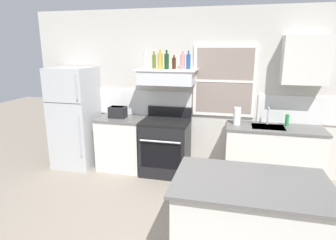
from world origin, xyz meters
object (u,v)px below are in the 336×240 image
Objects in this scene: bottle_rose_pink at (183,61)px; dish_soap_bottle at (287,120)px; bottle_olive_oil_square at (154,61)px; bottle_brown_stout at (174,63)px; stove_range at (166,147)px; kitchen_island at (248,225)px; refrigerator at (75,118)px; bottle_clear_tall at (146,60)px; bottle_blue_liqueur at (188,61)px; bottle_champagne_gold_foil at (160,61)px; bottle_dark_green_wine at (167,61)px; toaster at (118,112)px; paper_towel_roll at (237,116)px.

dish_soap_bottle is at bearing -0.50° from bottle_rose_pink.
bottle_olive_oil_square is 1.25× the size of bottle_brown_stout.
stove_range is 2.32m from kitchen_island.
dish_soap_bottle is at bearing 2.60° from refrigerator.
bottle_rose_pink is (1.89, 0.17, 0.99)m from refrigerator.
bottle_brown_stout is at bearing 35.90° from stove_range.
bottle_blue_liqueur is at bearing 3.15° from bottle_clear_tall.
bottle_dark_green_wine is at bearing -20.60° from bottle_champagne_gold_foil.
bottle_brown_stout is (0.34, -0.06, -0.02)m from bottle_olive_oil_square.
kitchen_island is at bearing -42.68° from toaster.
bottle_champagne_gold_foil is (0.12, -0.06, 0.01)m from bottle_olive_oil_square.
bottle_champagne_gold_foil is (1.54, 0.11, 0.99)m from refrigerator.
bottle_brown_stout reaches higher than stove_range.
bottle_olive_oil_square is at bearing 175.58° from paper_towel_roll.
bottle_olive_oil_square is 0.35m from bottle_brown_stout.
bottle_rose_pink is at bearing 6.32° from toaster.
bottle_brown_stout is at bearing 21.51° from bottle_dark_green_wine.
bottle_clear_tall is 0.69m from bottle_blue_liqueur.
stove_range is (0.85, -0.03, -0.54)m from toaster.
bottle_olive_oil_square is 1.59m from paper_towel_roll.
bottle_champagne_gold_foil is at bearing -176.21° from bottle_blue_liqueur.
stove_range is at bearing -175.82° from dish_soap_bottle.
bottle_champagne_gold_foil is 1.01× the size of bottle_dark_green_wine.
bottle_rose_pink reaches higher than paper_towel_roll.
bottle_dark_green_wine is at bearing -167.66° from bottle_blue_liqueur.
bottle_olive_oil_square is 0.57m from bottle_blue_liqueur.
bottle_champagne_gold_foil is 1.66× the size of dish_soap_bottle.
bottle_blue_liqueur reaches higher than refrigerator.
bottle_champagne_gold_foil is at bearing 177.81° from paper_towel_roll.
stove_range is 0.78× the size of kitchen_island.
bottle_clear_tall is at bearing 5.24° from toaster.
dish_soap_bottle is (1.88, 0.14, 0.54)m from stove_range.
bottle_brown_stout is at bearing -172.36° from bottle_blue_liqueur.
refrigerator is 5.53× the size of bottle_clear_tall.
refrigerator is 1.84m from bottle_champagne_gold_foil.
bottle_rose_pink is at bearing 5.27° from refrigerator.
paper_towel_roll reaches higher than stove_range.
bottle_dark_green_wine is at bearing 0.73° from toaster.
kitchen_island is (1.28, -1.93, -0.01)m from stove_range.
bottle_olive_oil_square is at bearing -178.88° from bottle_rose_pink.
stove_range is at bearing -161.48° from bottle_blue_liqueur.
bottle_champagne_gold_foil is 1.37× the size of bottle_brown_stout.
dish_soap_bottle is 2.22m from kitchen_island.
bottle_clear_tall reaches higher than bottle_brown_stout.
bottle_blue_liqueur is (0.45, 0.03, -0.01)m from bottle_champagne_gold_foil.
toaster is 1.01m from bottle_clear_tall.
bottle_brown_stout is (0.12, 0.08, 1.37)m from stove_range.
bottle_champagne_gold_foil is at bearing 3.99° from refrigerator.
bottle_brown_stout is 0.16× the size of kitchen_island.
refrigerator is 2.01m from bottle_brown_stout.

